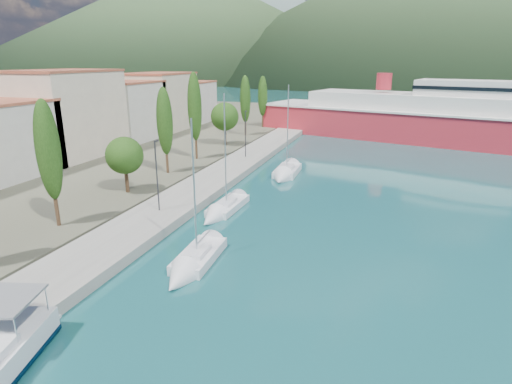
% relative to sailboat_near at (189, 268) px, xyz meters
% --- Properties ---
extents(ground, '(1400.00, 1400.00, 0.00)m').
position_rel_sailboat_near_xyz_m(ground, '(2.20, 113.37, -0.29)').
color(ground, '#195457').
extents(quay, '(5.00, 88.00, 0.80)m').
position_rel_sailboat_near_xyz_m(quay, '(-6.80, 19.37, 0.11)').
color(quay, gray).
rests_on(quay, ground).
extents(land_strip, '(70.00, 148.00, 0.70)m').
position_rel_sailboat_near_xyz_m(land_strip, '(-44.80, 29.37, 0.06)').
color(land_strip, '#565644').
rests_on(land_strip, ground).
extents(town_buildings, '(9.20, 69.20, 11.30)m').
position_rel_sailboat_near_xyz_m(town_buildings, '(-29.80, 30.28, 5.28)').
color(town_buildings, beige).
rests_on(town_buildings, land_strip).
extents(tree_row, '(4.22, 64.08, 11.13)m').
position_rel_sailboat_near_xyz_m(tree_row, '(-12.68, 26.15, 5.62)').
color(tree_row, '#47301E').
rests_on(tree_row, land_strip).
extents(lamp_posts, '(0.15, 44.41, 6.06)m').
position_rel_sailboat_near_xyz_m(lamp_posts, '(-6.80, 8.35, 3.79)').
color(lamp_posts, '#2D2D33').
rests_on(lamp_posts, quay).
extents(sailboat_near, '(2.61, 7.53, 10.66)m').
position_rel_sailboat_near_xyz_m(sailboat_near, '(0.00, 0.00, 0.00)').
color(sailboat_near, silver).
rests_on(sailboat_near, ground).
extents(sailboat_mid, '(2.33, 7.93, 11.33)m').
position_rel_sailboat_near_xyz_m(sailboat_mid, '(-2.20, 10.39, -0.01)').
color(sailboat_mid, silver).
rests_on(sailboat_mid, ground).
extents(sailboat_far, '(2.77, 7.91, 11.50)m').
position_rel_sailboat_near_xyz_m(sailboat_far, '(0.06, 24.45, 0.03)').
color(sailboat_far, silver).
rests_on(sailboat_far, ground).
extents(ferry, '(59.74, 26.89, 11.62)m').
position_rel_sailboat_near_xyz_m(ferry, '(17.35, 55.43, 3.25)').
color(ferry, red).
rests_on(ferry, ground).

